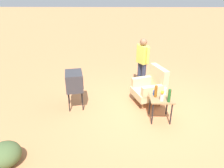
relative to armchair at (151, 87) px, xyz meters
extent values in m
plane|color=#C17A4C|center=(0.31, -0.05, -0.50)|extent=(60.00, 60.00, 0.00)
cylinder|color=#937047|center=(-0.13, -0.44, -0.39)|extent=(0.05, 0.05, 0.22)
cylinder|color=#937047|center=(0.37, -0.26, -0.39)|extent=(0.05, 0.05, 0.22)
cylinder|color=#937047|center=(-0.31, 0.06, -0.39)|extent=(0.05, 0.05, 0.22)
cylinder|color=#937047|center=(0.19, 0.24, -0.39)|extent=(0.05, 0.05, 0.22)
cube|color=#CCB784|center=(0.03, -0.10, -0.18)|extent=(0.97, 0.97, 0.20)
cube|color=#CCB784|center=(-0.07, 0.21, 0.24)|extent=(0.77, 0.41, 0.64)
cube|color=#CCB784|center=(-0.27, -0.20, 0.05)|extent=(0.36, 0.69, 0.26)
cube|color=#CCB784|center=(0.34, 0.01, 0.05)|extent=(0.36, 0.69, 0.26)
cylinder|color=black|center=(0.63, -0.11, -0.20)|extent=(0.04, 0.04, 0.59)
cylinder|color=black|center=(1.08, -0.11, -0.20)|extent=(0.04, 0.04, 0.59)
cylinder|color=black|center=(0.63, 0.34, -0.20)|extent=(0.04, 0.04, 0.59)
cylinder|color=black|center=(1.08, 0.34, -0.20)|extent=(0.04, 0.04, 0.59)
cube|color=#937047|center=(0.85, 0.11, 0.10)|extent=(0.56, 0.56, 0.03)
cylinder|color=black|center=(0.46, -1.89, -0.22)|extent=(0.03, 0.03, 0.55)
cylinder|color=black|center=(0.03, -1.98, -0.22)|extent=(0.03, 0.03, 0.55)
cylinder|color=black|center=(0.53, -2.24, -0.22)|extent=(0.03, 0.03, 0.55)
cylinder|color=black|center=(0.10, -2.33, -0.22)|extent=(0.03, 0.03, 0.55)
cube|color=#333338|center=(0.28, -2.11, 0.29)|extent=(0.68, 0.55, 0.48)
cube|color=#383D3F|center=(0.24, -1.89, 0.29)|extent=(0.41, 0.10, 0.34)
cylinder|color=#2D3347|center=(-1.08, -0.21, -0.07)|extent=(0.14, 0.14, 0.86)
cylinder|color=#2D3347|center=(-0.91, -0.10, -0.07)|extent=(0.14, 0.14, 0.86)
cube|color=#D6C64C|center=(-1.00, -0.16, 0.64)|extent=(0.42, 0.38, 0.56)
cylinder|color=#D6C64C|center=(-1.20, -0.29, 0.67)|extent=(0.09, 0.09, 0.50)
cylinder|color=#D6C64C|center=(-0.80, -0.03, 0.67)|extent=(0.09, 0.09, 0.50)
sphere|color=brown|center=(-1.00, -0.16, 1.03)|extent=(0.22, 0.22, 0.22)
cylinder|color=silver|center=(0.70, 0.22, 0.22)|extent=(0.06, 0.06, 0.20)
cylinder|color=#1E5623|center=(1.05, 0.24, 0.28)|extent=(0.07, 0.07, 0.32)
cylinder|color=brown|center=(0.81, -0.03, 0.27)|extent=(0.07, 0.07, 0.30)
cylinder|color=blue|center=(0.72, -0.04, 0.18)|extent=(0.07, 0.07, 0.12)
cylinder|color=silver|center=(1.00, 0.09, 0.21)|extent=(0.09, 0.09, 0.18)
sphere|color=yellow|center=(1.00, 0.09, 0.35)|extent=(0.07, 0.07, 0.07)
sphere|color=#E04C66|center=(0.96, 0.10, 0.35)|extent=(0.07, 0.07, 0.07)
sphere|color=orange|center=(1.04, 0.07, 0.35)|extent=(0.07, 0.07, 0.07)
ellipsoid|color=#475B33|center=(2.41, -3.07, -0.27)|extent=(0.59, 0.59, 0.45)
camera|label=1|loc=(5.43, -1.02, 2.60)|focal=34.12mm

